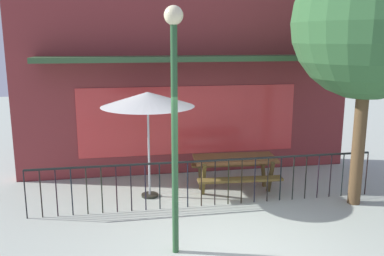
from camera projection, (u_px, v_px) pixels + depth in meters
name	position (u px, v px, depth m)	size (l,w,h in m)	color
ground	(234.00, 252.00, 6.64)	(40.00, 40.00, 0.00)	#A6B0A2
pub_storefront	(188.00, 71.00, 10.30)	(8.36, 1.33, 5.10)	#4C1A1F
patio_fence_front	(208.00, 175.00, 8.36)	(7.04, 0.04, 0.97)	black
picnic_table_left	(235.00, 164.00, 9.22)	(1.88, 1.47, 0.79)	brown
patio_umbrella	(148.00, 100.00, 8.55)	(1.94, 1.94, 2.27)	black
street_tree	(369.00, 24.00, 7.86)	(2.92, 2.92, 5.09)	brown
street_lamp	(174.00, 97.00, 6.13)	(0.28, 0.28, 3.80)	#29532E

